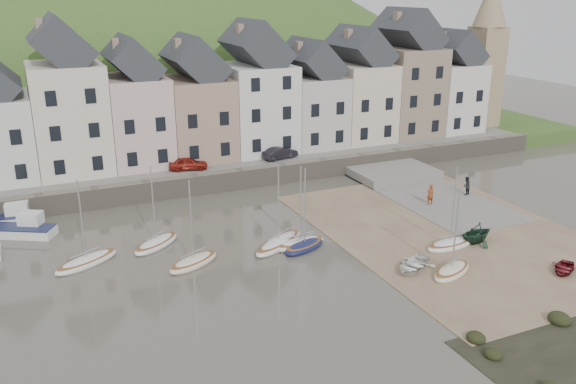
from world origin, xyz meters
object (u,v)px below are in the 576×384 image
rowboat_green (477,233)px  person_red (430,194)px  sailboat_0 (87,261)px  rowboat_red (564,268)px  rowboat_white (413,265)px  person_dark (466,186)px  car_left (188,164)px  car_right (280,153)px

rowboat_green → person_red: person_red is taller
sailboat_0 → rowboat_red: size_ratio=2.47×
rowboat_white → rowboat_green: (6.94, 1.83, 0.43)m
person_red → person_dark: (4.58, 0.79, -0.06)m
sailboat_0 → car_left: (10.99, 13.86, 1.95)m
car_right → car_left: bearing=76.7°
sailboat_0 → car_left: sailboat_0 is taller
person_dark → rowboat_green: bearing=33.3°
sailboat_0 → person_dark: (33.06, 0.76, 0.70)m
rowboat_white → rowboat_green: bearing=76.2°
car_left → person_red: bearing=-115.2°
person_red → rowboat_green: bearing=81.1°
rowboat_red → person_red: (-0.16, 14.21, 0.70)m
car_left → rowboat_red: bearing=-134.7°
person_red → car_left: bearing=-34.5°
person_dark → car_left: 25.69m
sailboat_0 → car_right: bearing=34.1°
person_red → car_right: size_ratio=0.49×
rowboat_red → rowboat_white: bearing=-147.5°
person_red → rowboat_white: bearing=52.2°
rowboat_red → car_right: bearing=165.0°
rowboat_green → car_right: size_ratio=0.80×
sailboat_0 → rowboat_green: bearing=-16.7°
person_dark → car_left: size_ratio=0.47×
rowboat_white → car_left: car_left is taller
rowboat_red → rowboat_green: bearing=166.4°
person_dark → car_right: bearing=-66.7°
rowboat_white → person_dark: 17.06m
sailboat_0 → car_right: (20.44, 13.86, 1.95)m
sailboat_0 → person_red: (28.47, -0.02, 0.77)m
car_left → car_right: car_left is taller
rowboat_green → rowboat_red: size_ratio=1.14×
rowboat_green → person_dark: bearing=135.9°
rowboat_green → car_right: bearing=-172.1°
person_red → car_right: bearing=-56.0°
rowboat_red → person_dark: 15.65m
car_left → car_right: 9.45m
rowboat_red → person_dark: (4.43, 15.00, 0.64)m
car_right → rowboat_white: bearing=165.0°
person_red → car_right: (-8.03, 13.88, 1.18)m
rowboat_green → sailboat_0: bearing=-114.7°
rowboat_red → car_right: size_ratio=0.70×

